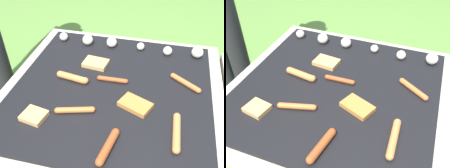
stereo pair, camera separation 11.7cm
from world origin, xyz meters
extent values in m
plane|color=#567F38|center=(0.00, 0.00, 0.00)|extent=(14.00, 14.00, 0.00)
cube|color=#A89E8C|center=(0.00, 0.00, 0.20)|extent=(1.00, 1.00, 0.40)
cube|color=black|center=(0.00, 0.00, 0.41)|extent=(0.88, 0.88, 0.02)
cylinder|color=#C6753D|center=(-0.19, 0.01, 0.43)|extent=(0.14, 0.05, 0.03)
sphere|color=#C6753D|center=(-0.26, 0.02, 0.43)|extent=(0.03, 0.03, 0.03)
sphere|color=#C6753D|center=(-0.13, 0.00, 0.43)|extent=(0.03, 0.03, 0.03)
cylinder|color=#B7602D|center=(-0.11, -0.19, 0.43)|extent=(0.14, 0.06, 0.02)
sphere|color=#B7602D|center=(-0.04, -0.17, 0.43)|extent=(0.02, 0.02, 0.02)
sphere|color=#B7602D|center=(-0.18, -0.20, 0.43)|extent=(0.02, 0.02, 0.02)
cylinder|color=#B7602D|center=(0.32, 0.09, 0.43)|extent=(0.13, 0.10, 0.02)
sphere|color=#B7602D|center=(0.26, 0.14, 0.43)|extent=(0.02, 0.02, 0.02)
sphere|color=#B7602D|center=(0.38, 0.05, 0.43)|extent=(0.02, 0.02, 0.02)
cylinder|color=#93421E|center=(-0.01, 0.04, 0.43)|extent=(0.13, 0.02, 0.02)
sphere|color=#93421E|center=(-0.07, 0.04, 0.43)|extent=(0.02, 0.02, 0.02)
sphere|color=#93421E|center=(0.05, 0.04, 0.43)|extent=(0.02, 0.02, 0.02)
cylinder|color=#93421E|center=(0.06, -0.33, 0.43)|extent=(0.05, 0.14, 0.03)
sphere|color=#93421E|center=(0.05, -0.40, 0.43)|extent=(0.03, 0.03, 0.03)
sphere|color=#93421E|center=(0.08, -0.26, 0.43)|extent=(0.03, 0.03, 0.03)
cylinder|color=#C6753D|center=(0.29, -0.21, 0.43)|extent=(0.03, 0.16, 0.03)
sphere|color=#C6753D|center=(0.29, -0.13, 0.43)|extent=(0.03, 0.03, 0.03)
sphere|color=#C6753D|center=(0.30, -0.29, 0.43)|extent=(0.03, 0.03, 0.03)
cube|color=tan|center=(-0.26, -0.25, 0.43)|extent=(0.11, 0.10, 0.02)
cube|color=#B27033|center=(0.12, -0.10, 0.43)|extent=(0.15, 0.13, 0.02)
cube|color=tan|center=(-0.12, 0.15, 0.43)|extent=(0.13, 0.10, 0.02)
sphere|color=silver|center=(-0.37, 0.35, 0.44)|extent=(0.05, 0.05, 0.05)
sphere|color=silver|center=(-0.22, 0.33, 0.45)|extent=(0.06, 0.06, 0.06)
sphere|color=silver|center=(-0.08, 0.34, 0.45)|extent=(0.06, 0.06, 0.06)
sphere|color=beige|center=(0.08, 0.35, 0.44)|extent=(0.04, 0.04, 0.04)
sphere|color=beige|center=(0.22, 0.33, 0.44)|extent=(0.05, 0.05, 0.05)
sphere|color=beige|center=(0.37, 0.34, 0.45)|extent=(0.06, 0.06, 0.06)
camera|label=1|loc=(0.21, -0.88, 1.18)|focal=42.00mm
camera|label=2|loc=(0.32, -0.85, 1.18)|focal=42.00mm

